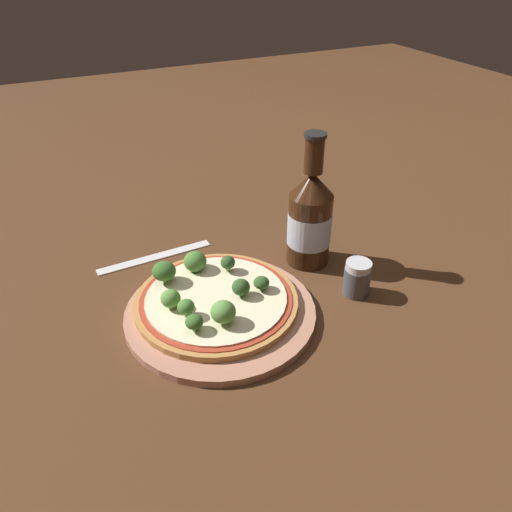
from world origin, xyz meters
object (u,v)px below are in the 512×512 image
pizza (216,300)px  beer_bottle (310,218)px  fork (155,257)px  pepper_shaker (357,278)px

pizza → beer_bottle: beer_bottle is taller
pizza → fork: pizza is taller
pepper_shaker → beer_bottle: bearing=-169.3°
fork → pizza: bearing=-79.0°
pepper_shaker → fork: size_ratio=0.28×
pepper_shaker → fork: bearing=-132.4°
beer_bottle → fork: (-0.12, -0.23, -0.08)m
beer_bottle → pepper_shaker: (0.11, 0.02, -0.05)m
pizza → beer_bottle: size_ratio=1.07×
beer_bottle → pepper_shaker: 0.12m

